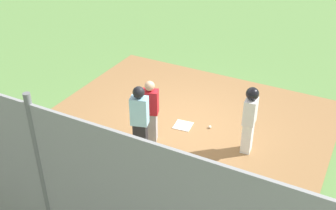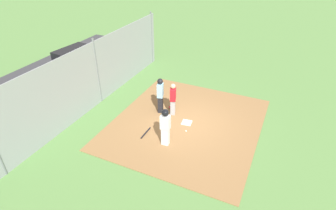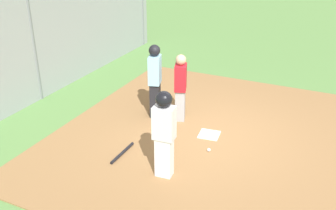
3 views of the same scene
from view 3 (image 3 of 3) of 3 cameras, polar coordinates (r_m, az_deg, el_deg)
ground_plane at (r=8.68m, az=6.04°, el=-4.56°), size 140.00×140.00×0.00m
dirt_infield at (r=8.68m, az=6.04°, el=-4.47°), size 7.20×6.40×0.03m
home_plate at (r=8.66m, az=6.05°, el=-4.33°), size 0.49×0.49×0.02m
catcher at (r=8.96m, az=1.84°, el=2.68°), size 0.44×0.37×1.60m
umpire at (r=9.10m, az=-1.93°, el=3.75°), size 0.44×0.36×1.77m
runner at (r=6.84m, az=-0.57°, el=-3.53°), size 0.29×0.40×1.68m
baseball_bat at (r=7.98m, az=-6.70°, el=-6.97°), size 0.83×0.06×0.06m
catcher_mask at (r=9.72m, az=1.21°, el=-0.43°), size 0.24×0.20×0.12m
baseball at (r=8.05m, az=6.00°, el=-6.55°), size 0.07×0.07×0.07m
backstop_fence at (r=10.48m, az=-19.21°, el=8.93°), size 12.00×0.10×3.35m
parked_car_dark at (r=15.35m, az=-22.30°, el=9.42°), size 4.35×2.21×1.28m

